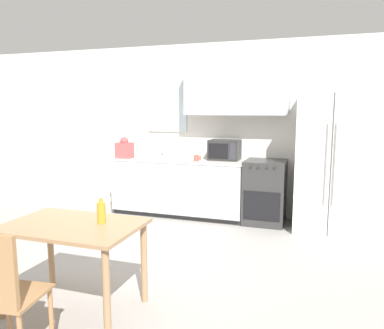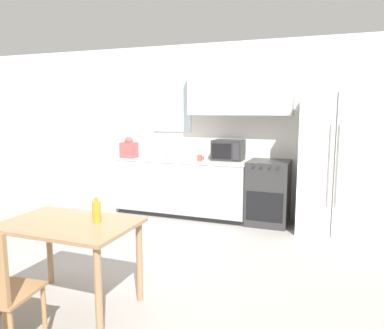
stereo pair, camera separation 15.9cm
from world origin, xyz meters
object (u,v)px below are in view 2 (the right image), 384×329
at_px(microwave, 228,150).
at_px(dining_table, 69,236).
at_px(coffee_mug, 200,158).
at_px(drink_bottle, 97,211).
at_px(refrigerator, 334,163).
at_px(oven_range, 268,192).

xyz_separation_m(microwave, dining_table, (-0.53, -3.08, -0.43)).
height_order(coffee_mug, drink_bottle, coffee_mug).
bearing_deg(microwave, refrigerator, -6.03).
distance_m(refrigerator, drink_bottle, 3.37).
bearing_deg(coffee_mug, oven_range, 9.79).
bearing_deg(dining_table, oven_range, 68.50).
bearing_deg(microwave, coffee_mug, -143.14).
relative_size(oven_range, dining_table, 0.85).
xyz_separation_m(refrigerator, coffee_mug, (-1.88, -0.11, -0.00)).
xyz_separation_m(oven_range, refrigerator, (0.88, -0.06, 0.49)).
height_order(oven_range, refrigerator, refrigerator).
distance_m(coffee_mug, dining_table, 2.83).
bearing_deg(refrigerator, drink_bottle, -123.18).
xyz_separation_m(microwave, drink_bottle, (-0.32, -2.98, -0.22)).
bearing_deg(dining_table, drink_bottle, 24.79).
distance_m(microwave, coffee_mug, 0.46).
height_order(microwave, drink_bottle, microwave).
distance_m(oven_range, refrigerator, 1.01).
bearing_deg(refrigerator, oven_range, 175.88).
height_order(refrigerator, coffee_mug, refrigerator).
height_order(dining_table, drink_bottle, drink_bottle).
bearing_deg(coffee_mug, refrigerator, 3.33).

